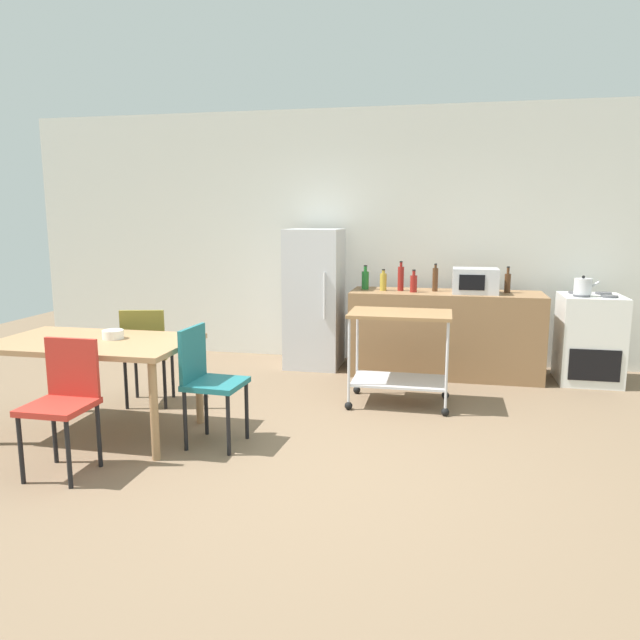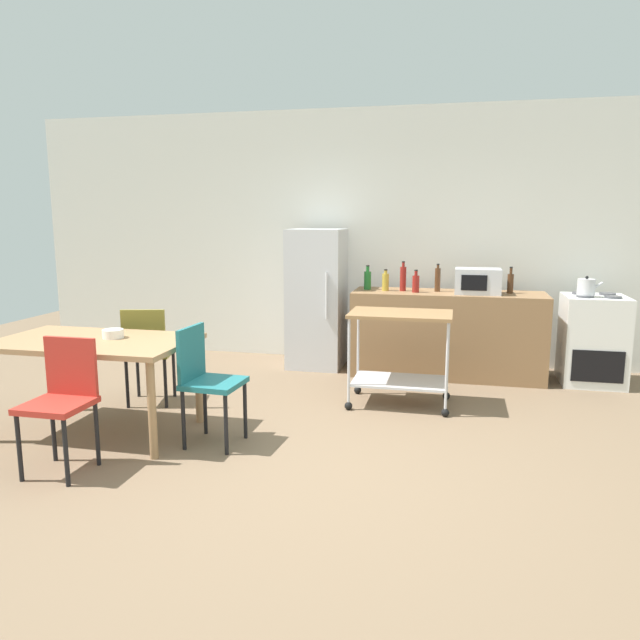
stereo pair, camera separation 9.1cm
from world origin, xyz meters
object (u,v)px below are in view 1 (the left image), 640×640
Objects in this scene: bottle_vinegar at (401,278)px; bottle_hot_sauce at (383,281)px; bottle_sparkling_water at (508,282)px; bottle_wine at (365,280)px; kettle at (583,286)px; chair_red at (64,397)px; dining_table at (94,350)px; stove_oven at (589,339)px; kitchen_cart at (400,343)px; chair_teal at (208,377)px; microwave at (475,281)px; chair_olive at (147,349)px; bottle_sesame_oil at (414,283)px; refrigerator at (314,299)px; bottle_olive_oil at (435,279)px; fruit_bowl at (113,334)px.

bottle_hot_sauce is at bearing -173.45° from bottle_vinegar.
bottle_wine is at bearing -179.76° from bottle_sparkling_water.
chair_red is at bearing -141.87° from kettle.
dining_table is 4.75m from stove_oven.
dining_table is at bearing -151.48° from kitchen_cart.
bottle_wine is (1.79, 2.42, 0.34)m from dining_table.
stove_oven reaches higher than chair_teal.
kettle is at bearing -1.64° from microwave.
bottle_sesame_oil reaches higher than chair_olive.
dining_table is at bearing 91.97° from chair_teal.
bottle_vinegar is 1.11m from bottle_sparkling_water.
chair_olive is at bearing -123.73° from refrigerator.
bottle_wine is 2.21m from kettle.
bottle_hot_sauce is at bearing -179.18° from stove_oven.
bottle_olive_oil is at bearing 76.84° from kitchen_cart.
microwave is (2.00, 2.34, 0.51)m from chair_teal.
kitchen_cart is 2.87× the size of bottle_vinegar.
dining_table is 0.19m from fruit_bowl.
bottle_sparkling_water is at bearing 45.07° from chair_red.
kitchen_cart is 1.36m from microwave.
kettle is (1.73, 1.06, 0.43)m from kitchen_cart.
bottle_sparkling_water reaches higher than stove_oven.
chair_olive is 4.26m from kettle.
kitchen_cart is at bearing -122.20° from microwave.
bottle_hot_sauce is at bearing 178.04° from kettle.
bottle_hot_sauce is 0.73× the size of bottle_vinegar.
chair_olive reaches higher than kitchen_cart.
kitchen_cart is at bearing -49.53° from refrigerator.
chair_teal is at bearing -113.75° from bottle_hot_sauce.
kettle is (2.78, -0.18, 0.23)m from refrigerator.
dining_table is 6.26× the size of kettle.
bottle_wine is 0.90× the size of bottle_olive_oil.
stove_oven is at bearing 39.67° from kettle.
chair_teal is 1.82m from kitchen_cart.
kettle is at bearing 31.47° from kitchen_cart.
stove_oven is at bearing 37.93° from chair_red.
bottle_wine is at bearing 111.78° from kitchen_cart.
fruit_bowl is at bearing 95.74° from chair_red.
stove_oven is 1.01× the size of kitchen_cart.
refrigerator is 9.56× the size of fruit_bowl.
stove_oven is at bearing 32.05° from kitchen_cart.
bottle_hot_sauce is (-0.27, 1.12, 0.42)m from kitchen_cart.
microwave is at bearing -4.42° from bottle_vinegar.
microwave is (0.77, -0.06, -0.01)m from bottle_vinegar.
kitchen_cart is (1.32, 1.26, 0.05)m from chair_teal.
chair_teal is at bearing -123.24° from bottle_olive_oil.
bottle_vinegar reaches higher than kettle.
fruit_bowl is (-1.08, -2.38, 0.01)m from refrigerator.
chair_olive is 3.23× the size of bottle_sparkling_water.
bottle_sesame_oil is at bearing -179.79° from kettle.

